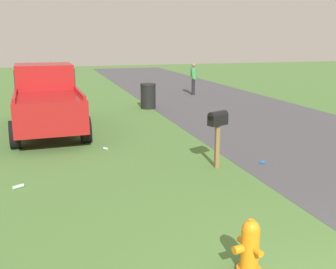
% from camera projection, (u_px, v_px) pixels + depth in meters
% --- Properties ---
extents(road_asphalt, '(60.00, 6.46, 0.01)m').
position_uv_depth(road_asphalt, '(335.00, 148.00, 10.74)').
color(road_asphalt, '#47474C').
rests_on(road_asphalt, ground).
extents(fire_hydrant, '(0.45, 0.41, 0.72)m').
position_uv_depth(fire_hydrant, '(250.00, 247.00, 4.98)').
color(fire_hydrant, orange).
rests_on(fire_hydrant, ground).
extents(mailbox, '(0.37, 0.52, 1.32)m').
position_uv_depth(mailbox, '(218.00, 123.00, 8.88)').
color(mailbox, brown).
rests_on(mailbox, ground).
extents(pickup_truck, '(5.24, 2.32, 2.09)m').
position_uv_depth(pickup_truck, '(46.00, 97.00, 12.48)').
color(pickup_truck, maroon).
rests_on(pickup_truck, ground).
extents(trash_bin, '(0.66, 0.66, 1.05)m').
position_uv_depth(trash_bin, '(148.00, 96.00, 16.62)').
color(trash_bin, black).
rests_on(trash_bin, ground).
extents(pedestrian, '(0.42, 0.40, 1.64)m').
position_uv_depth(pedestrian, '(193.00, 77.00, 20.47)').
color(pedestrian, black).
rests_on(pedestrian, ground).
extents(litter_can_near_hydrant, '(0.12, 0.14, 0.07)m').
position_uv_depth(litter_can_near_hydrant, '(262.00, 162.00, 9.39)').
color(litter_can_near_hydrant, blue).
rests_on(litter_can_near_hydrant, ground).
extents(litter_bottle_by_mailbox, '(0.17, 0.22, 0.07)m').
position_uv_depth(litter_bottle_by_mailbox, '(18.00, 187.00, 7.87)').
color(litter_bottle_by_mailbox, '#B2D8BF').
rests_on(litter_bottle_by_mailbox, ground).
extents(litter_can_midfield_b, '(0.13, 0.13, 0.07)m').
position_uv_depth(litter_can_midfield_b, '(106.00, 149.00, 10.57)').
color(litter_can_midfield_b, silver).
rests_on(litter_can_midfield_b, ground).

